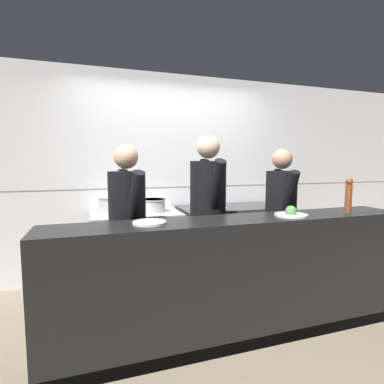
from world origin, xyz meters
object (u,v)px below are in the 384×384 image
object	(u,v)px
oven_range	(136,250)
chef_head_cook	(128,225)
sauce_pot	(153,205)
stock_pot	(113,204)
plated_dish_main	(149,223)
chef_sous	(208,214)
chef_line	(281,216)
plated_dish_appetiser	(291,214)
pepper_mill	(349,195)
mixing_bowl_steel	(216,204)

from	to	relation	value
oven_range	chef_head_cook	distance (m)	0.87
sauce_pot	chef_head_cook	distance (m)	0.77
stock_pot	plated_dish_main	distance (m)	1.26
chef_sous	chef_line	bearing A→B (deg)	2.39
oven_range	chef_line	size ratio (longest dim) A/B	0.62
plated_dish_appetiser	oven_range	bearing A→B (deg)	131.35
pepper_mill	chef_line	distance (m)	0.74
plated_dish_main	pepper_mill	size ratio (longest dim) A/B	0.79
oven_range	sauce_pot	bearing A→B (deg)	-13.50
stock_pot	chef_sous	size ratio (longest dim) A/B	0.19
oven_range	mixing_bowl_steel	xyz separation A→B (m)	(1.00, -0.03, 0.50)
chef_head_cook	chef_sous	xyz separation A→B (m)	(0.79, 0.01, 0.06)
pepper_mill	chef_head_cook	distance (m)	2.03
plated_dish_main	chef_line	xyz separation A→B (m)	(1.53, 0.54, -0.13)
stock_pot	plated_dish_main	world-z (taller)	stock_pot
mixing_bowl_steel	plated_dish_main	world-z (taller)	plated_dish_main
plated_dish_main	pepper_mill	xyz separation A→B (m)	(1.81, -0.08, 0.16)
sauce_pot	plated_dish_main	size ratio (longest dim) A/B	1.18
plated_dish_appetiser	chef_line	xyz separation A→B (m)	(0.32, 0.60, -0.14)
chef_sous	mixing_bowl_steel	bearing A→B (deg)	62.71
stock_pot	plated_dish_main	size ratio (longest dim) A/B	1.31
plated_dish_main	chef_sous	xyz separation A→B (m)	(0.68, 0.53, -0.06)
stock_pot	pepper_mill	distance (m)	2.40
plated_dish_main	plated_dish_appetiser	bearing A→B (deg)	-2.94
mixing_bowl_steel	plated_dish_main	bearing A→B (deg)	-130.98
plated_dish_appetiser	chef_line	size ratio (longest dim) A/B	0.17
plated_dish_appetiser	sauce_pot	bearing A→B (deg)	127.14
sauce_pot	chef_sous	xyz separation A→B (m)	(0.42, -0.66, -0.01)
stock_pot	sauce_pot	size ratio (longest dim) A/B	1.11
plated_dish_appetiser	pepper_mill	distance (m)	0.62
chef_head_cook	chef_sous	size ratio (longest dim) A/B	0.94
plated_dish_main	chef_line	bearing A→B (deg)	19.54
sauce_pot	chef_sous	bearing A→B (deg)	-57.54
stock_pot	chef_line	world-z (taller)	chef_line
sauce_pot	chef_line	bearing A→B (deg)	-27.21
mixing_bowl_steel	chef_sous	xyz separation A→B (m)	(-0.38, -0.68, 0.01)
plated_dish_main	chef_line	size ratio (longest dim) A/B	0.16
sauce_pot	plated_dish_appetiser	size ratio (longest dim) A/B	1.09
sauce_pot	chef_head_cook	world-z (taller)	chef_head_cook
oven_range	chef_line	world-z (taller)	chef_line
sauce_pot	pepper_mill	world-z (taller)	pepper_mill
oven_range	mixing_bowl_steel	world-z (taller)	mixing_bowl_steel
oven_range	mixing_bowl_steel	size ratio (longest dim) A/B	3.68
oven_range	stock_pot	bearing A→B (deg)	-179.53
mixing_bowl_steel	chef_sous	distance (m)	0.78
plated_dish_appetiser	chef_line	bearing A→B (deg)	62.17
mixing_bowl_steel	chef_line	distance (m)	0.82
chef_line	plated_dish_appetiser	bearing A→B (deg)	-107.03
chef_head_cook	stock_pot	bearing A→B (deg)	83.28
sauce_pot	plated_dish_main	world-z (taller)	sauce_pot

